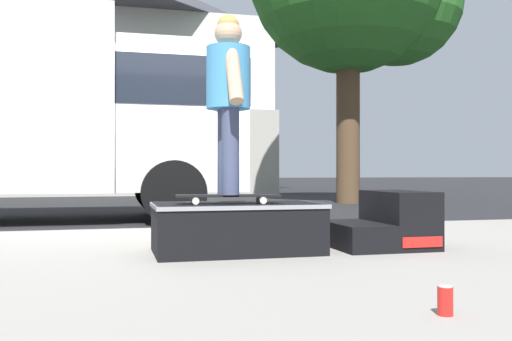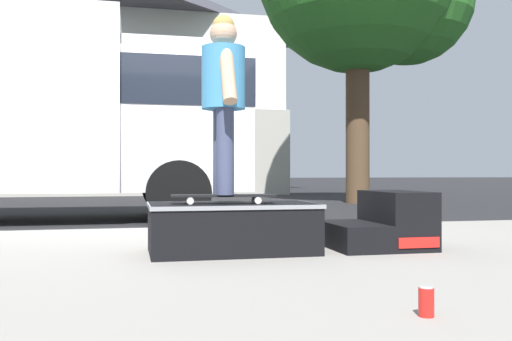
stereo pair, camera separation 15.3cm
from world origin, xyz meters
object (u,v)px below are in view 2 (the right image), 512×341
(skater_kid, at_px, (223,89))
(box_truck, at_px, (16,108))
(skate_box, at_px, (232,226))
(kicker_ramp, at_px, (383,224))
(skateboard, at_px, (223,196))
(soda_can, at_px, (426,302))

(skater_kid, relative_size, box_truck, 0.20)
(skate_box, height_order, kicker_ramp, kicker_ramp)
(kicker_ramp, height_order, skateboard, kicker_ramp)
(skateboard, distance_m, skater_kid, 0.81)
(skateboard, bearing_deg, soda_can, -75.03)
(kicker_ramp, bearing_deg, skateboard, -178.06)
(skateboard, xyz_separation_m, soda_can, (0.54, -2.01, -0.37))
(skater_kid, bearing_deg, soda_can, -75.03)
(skater_kid, xyz_separation_m, box_truck, (-2.35, 4.84, 0.34))
(skate_box, height_order, soda_can, skate_box)
(skateboard, bearing_deg, box_truck, 115.92)
(skate_box, relative_size, soda_can, 10.00)
(skate_box, xyz_separation_m, skater_kid, (-0.07, -0.05, 1.04))
(skate_box, bearing_deg, skateboard, -148.84)
(soda_can, bearing_deg, kicker_ramp, 69.21)
(skater_kid, relative_size, soda_can, 10.72)
(kicker_ramp, distance_m, box_truck, 6.20)
(kicker_ramp, bearing_deg, soda_can, -110.79)
(kicker_ramp, bearing_deg, skate_box, 179.98)
(kicker_ramp, bearing_deg, box_truck, 127.43)
(kicker_ramp, xyz_separation_m, skater_kid, (-1.32, -0.04, 1.05))
(kicker_ramp, distance_m, skater_kid, 1.69)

